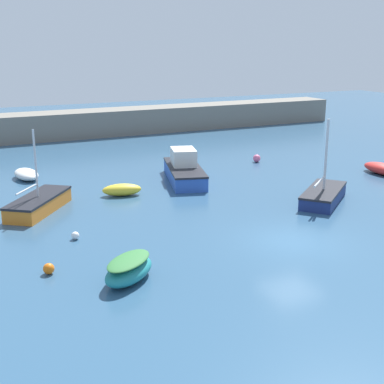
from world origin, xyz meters
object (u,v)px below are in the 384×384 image
(open_tender_yellow, at_px, (384,169))
(sailboat_short_mast, at_px, (323,195))
(mooring_buoy_orange, at_px, (49,269))
(rowboat_with_red_cover, at_px, (129,269))
(mooring_buoy_white, at_px, (75,236))
(fishing_dinghy_green, at_px, (122,190))
(motorboat_with_cabin, at_px, (184,170))
(mooring_buoy_pink, at_px, (257,158))
(sailboat_twin_hulled, at_px, (39,204))
(rowboat_white_midwater, at_px, (26,174))

(open_tender_yellow, bearing_deg, sailboat_short_mast, -68.24)
(sailboat_short_mast, xyz_separation_m, mooring_buoy_orange, (-15.87, -3.02, -0.20))
(rowboat_with_red_cover, relative_size, mooring_buoy_white, 7.95)
(fishing_dinghy_green, bearing_deg, rowboat_with_red_cover, -93.72)
(motorboat_with_cabin, distance_m, mooring_buoy_pink, 7.75)
(mooring_buoy_white, bearing_deg, mooring_buoy_orange, -119.61)
(fishing_dinghy_green, distance_m, sailboat_twin_hulled, 5.06)
(sailboat_short_mast, distance_m, sailboat_twin_hulled, 15.58)
(sailboat_twin_hulled, height_order, mooring_buoy_pink, sailboat_twin_hulled)
(rowboat_with_red_cover, bearing_deg, open_tender_yellow, 160.92)
(motorboat_with_cabin, height_order, mooring_buoy_orange, motorboat_with_cabin)
(rowboat_white_midwater, xyz_separation_m, sailboat_twin_hulled, (-0.61, -7.50, 0.11))
(open_tender_yellow, bearing_deg, mooring_buoy_pink, -142.85)
(rowboat_with_red_cover, bearing_deg, mooring_buoy_orange, -77.41)
(open_tender_yellow, height_order, mooring_buoy_orange, open_tender_yellow)
(rowboat_with_red_cover, height_order, sailboat_twin_hulled, sailboat_twin_hulled)
(fishing_dinghy_green, height_order, sailboat_twin_hulled, sailboat_twin_hulled)
(motorboat_with_cabin, bearing_deg, sailboat_short_mast, 48.64)
(sailboat_short_mast, distance_m, mooring_buoy_pink, 10.79)
(open_tender_yellow, height_order, mooring_buoy_pink, open_tender_yellow)
(open_tender_yellow, relative_size, rowboat_white_midwater, 1.15)
(rowboat_white_midwater, xyz_separation_m, mooring_buoy_white, (0.06, -12.48, -0.15))
(motorboat_with_cabin, relative_size, mooring_buoy_pink, 11.38)
(mooring_buoy_white, relative_size, mooring_buoy_pink, 0.64)
(mooring_buoy_orange, height_order, mooring_buoy_pink, mooring_buoy_pink)
(rowboat_with_red_cover, xyz_separation_m, mooring_buoy_white, (-0.71, 5.23, -0.28))
(open_tender_yellow, relative_size, fishing_dinghy_green, 1.37)
(sailboat_twin_hulled, distance_m, mooring_buoy_white, 5.03)
(sailboat_twin_hulled, bearing_deg, mooring_buoy_white, -134.72)
(motorboat_with_cabin, height_order, rowboat_with_red_cover, motorboat_with_cabin)
(open_tender_yellow, xyz_separation_m, mooring_buoy_white, (-22.02, -3.16, -0.19))
(sailboat_twin_hulled, xyz_separation_m, mooring_buoy_white, (0.67, -4.98, -0.26))
(open_tender_yellow, height_order, rowboat_with_red_cover, rowboat_with_red_cover)
(mooring_buoy_orange, bearing_deg, open_tender_yellow, 15.12)
(sailboat_short_mast, height_order, sailboat_twin_hulled, sailboat_short_mast)
(sailboat_short_mast, relative_size, mooring_buoy_orange, 10.77)
(sailboat_short_mast, bearing_deg, sailboat_twin_hulled, 121.63)
(rowboat_white_midwater, distance_m, rowboat_with_red_cover, 17.73)
(rowboat_white_midwater, relative_size, sailboat_twin_hulled, 0.61)
(open_tender_yellow, bearing_deg, fishing_dinghy_green, -100.47)
(rowboat_white_midwater, distance_m, mooring_buoy_white, 12.48)
(sailboat_short_mast, height_order, open_tender_yellow, sailboat_short_mast)
(sailboat_twin_hulled, bearing_deg, sailboat_short_mast, -72.09)
(open_tender_yellow, bearing_deg, mooring_buoy_orange, -76.29)
(fishing_dinghy_green, xyz_separation_m, mooring_buoy_pink, (12.09, 4.26, -0.07))
(open_tender_yellow, distance_m, sailboat_twin_hulled, 22.77)
(fishing_dinghy_green, bearing_deg, sailboat_short_mast, -18.87)
(motorboat_with_cabin, relative_size, rowboat_with_red_cover, 2.24)
(sailboat_short_mast, xyz_separation_m, open_tender_yellow, (8.03, 3.44, -0.04))
(mooring_buoy_orange, bearing_deg, sailboat_short_mast, 10.78)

